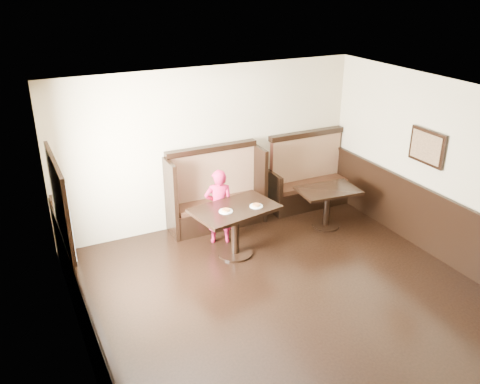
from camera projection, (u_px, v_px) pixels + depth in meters
ground at (319, 330)px, 6.51m from camera, size 7.00×7.00×0.00m
room_shell at (290, 280)px, 6.35m from camera, size 7.00×7.00×7.00m
booth_main at (216, 197)px, 9.01m from camera, size 1.75×0.72×1.45m
booth_neighbor at (308, 181)px, 9.81m from camera, size 1.65×0.72×1.45m
table_main at (235, 219)px, 7.99m from camera, size 1.43×1.04×0.83m
table_neighbor at (328, 199)px, 8.93m from camera, size 1.10×0.78×0.72m
child at (219, 207)px, 8.37m from camera, size 0.55×0.45×1.31m
pizza_plate_left at (226, 211)px, 7.78m from camera, size 0.22×0.22×0.04m
pizza_plate_right at (256, 206)px, 7.95m from camera, size 0.21×0.21×0.04m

